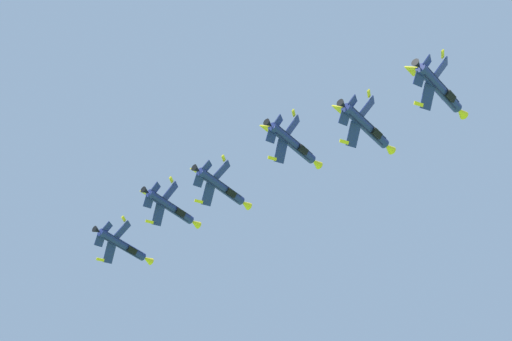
% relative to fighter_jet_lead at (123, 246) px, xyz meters
% --- Properties ---
extents(fighter_jet_lead, '(11.11, 13.78, 8.09)m').
position_rel_fighter_jet_lead_xyz_m(fighter_jet_lead, '(0.00, 0.00, 0.00)').
color(fighter_jet_lead, navy).
extents(fighter_jet_left_wing, '(11.20, 13.78, 8.46)m').
position_rel_fighter_jet_lead_xyz_m(fighter_jet_left_wing, '(10.84, -7.76, 3.48)').
color(fighter_jet_left_wing, navy).
extents(fighter_jet_right_wing, '(11.07, 13.78, 7.94)m').
position_rel_fighter_jet_lead_xyz_m(fighter_jet_right_wing, '(21.78, -15.67, 2.06)').
color(fighter_jet_right_wing, navy).
extents(fighter_jet_left_outer, '(11.22, 13.78, 8.55)m').
position_rel_fighter_jet_lead_xyz_m(fighter_jet_left_outer, '(35.66, -25.42, 3.84)').
color(fighter_jet_left_outer, navy).
extents(fighter_jet_right_outer, '(11.13, 13.78, 8.17)m').
position_rel_fighter_jet_lead_xyz_m(fighter_jet_right_outer, '(48.11, -34.43, -0.66)').
color(fighter_jet_right_outer, navy).
extents(fighter_jet_trail_slot, '(11.15, 13.78, 8.26)m').
position_rel_fighter_jet_lead_xyz_m(fighter_jet_trail_slot, '(59.62, -42.07, 0.04)').
color(fighter_jet_trail_slot, navy).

